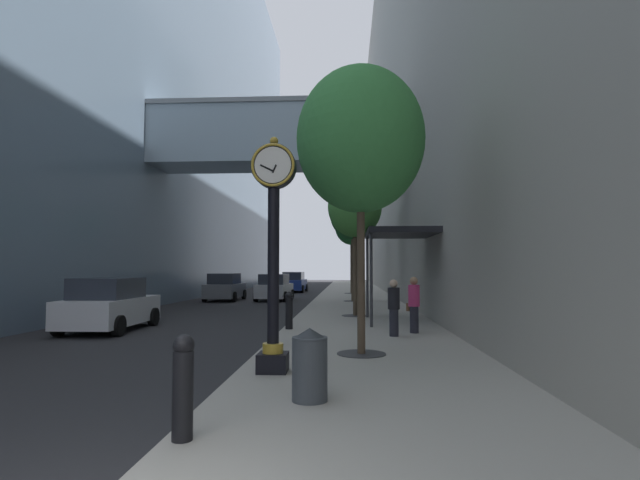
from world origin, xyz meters
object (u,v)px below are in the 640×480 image
at_px(bollard_third, 273,321).
at_px(car_silver_mid, 275,288).
at_px(pedestrian_walking, 414,303).
at_px(bollard_nearest, 183,385).
at_px(car_blue_near, 294,282).
at_px(street_tree_far, 351,226).
at_px(car_white_trailing, 109,305).
at_px(pedestrian_by_clock, 394,306).
at_px(car_grey_far, 225,287).
at_px(bollard_fourth, 289,310).
at_px(street_tree_mid_far, 353,214).
at_px(trash_bin, 310,363).
at_px(street_tree_near, 360,140).
at_px(street_clock, 273,241).
at_px(street_tree_mid_near, 355,207).

relative_size(bollard_third, car_silver_mid, 0.27).
bearing_deg(pedestrian_walking, bollard_nearest, -112.37).
xyz_separation_m(bollard_nearest, car_silver_mid, (-2.84, 25.84, 0.06)).
relative_size(bollard_nearest, car_blue_near, 0.26).
distance_m(bollard_third, car_blue_near, 30.32).
xyz_separation_m(street_tree_far, car_white_trailing, (-8.20, -21.72, -4.46)).
bearing_deg(car_silver_mid, pedestrian_by_clock, -70.81).
height_order(car_silver_mid, car_grey_far, car_grey_far).
bearing_deg(bollard_third, bollard_fourth, 90.00).
height_order(pedestrian_by_clock, car_white_trailing, same).
bearing_deg(pedestrian_walking, car_white_trailing, 173.76).
bearing_deg(car_white_trailing, car_blue_near, 83.03).
distance_m(car_silver_mid, car_white_trailing, 15.78).
xyz_separation_m(street_tree_mid_far, car_blue_near, (-4.97, 13.59, -4.44)).
bearing_deg(pedestrian_walking, pedestrian_by_clock, -131.95).
height_order(trash_bin, car_silver_mid, car_silver_mid).
distance_m(street_tree_near, pedestrian_by_clock, 5.09).
distance_m(pedestrian_walking, car_white_trailing, 9.93).
relative_size(bollard_third, car_white_trailing, 0.29).
bearing_deg(street_tree_far, car_white_trailing, -110.69).
relative_size(street_clock, bollard_fourth, 3.76).
bearing_deg(car_white_trailing, street_tree_far, 69.31).
xyz_separation_m(street_tree_mid_far, pedestrian_by_clock, (1.00, -14.71, -4.30)).
distance_m(street_tree_mid_far, pedestrian_by_clock, 15.36).
relative_size(pedestrian_walking, car_white_trailing, 0.41).
distance_m(bollard_third, pedestrian_by_clock, 3.69).
height_order(bollard_nearest, street_tree_mid_far, street_tree_mid_far).
distance_m(street_tree_far, car_grey_far, 11.43).
xyz_separation_m(bollard_nearest, pedestrian_walking, (3.83, 9.31, 0.26)).
relative_size(pedestrian_by_clock, car_white_trailing, 0.39).
distance_m(bollard_fourth, street_tree_far, 22.65).
xyz_separation_m(street_tree_far, pedestrian_walking, (1.67, -22.80, -4.28)).
xyz_separation_m(pedestrian_by_clock, car_silver_mid, (-6.01, 17.27, -0.17)).
bearing_deg(street_tree_far, bollard_third, -94.86).
distance_m(bollard_fourth, car_grey_far, 16.51).
xyz_separation_m(pedestrian_walking, pedestrian_by_clock, (-0.67, -0.74, -0.03)).
bearing_deg(bollard_third, pedestrian_walking, 34.47).
height_order(street_tree_mid_near, trash_bin, street_tree_mid_near).
height_order(street_tree_mid_near, street_tree_mid_far, street_tree_mid_far).
bearing_deg(bollard_fourth, car_white_trailing, 176.49).
xyz_separation_m(pedestrian_walking, car_white_trailing, (-9.87, 1.08, -0.18)).
xyz_separation_m(street_tree_near, street_tree_mid_near, (-0.00, 8.83, -0.44)).
xyz_separation_m(street_tree_mid_near, street_tree_far, (0.00, 17.66, 0.73)).
bearing_deg(trash_bin, street_tree_mid_near, 86.14).
bearing_deg(street_tree_near, car_silver_mid, 103.91).
xyz_separation_m(street_tree_far, car_silver_mid, (-5.01, -6.27, -4.48)).
height_order(bollard_fourth, street_tree_mid_far, street_tree_mid_far).
height_order(street_tree_mid_far, car_grey_far, street_tree_mid_far).
bearing_deg(street_clock, street_tree_far, 86.59).
xyz_separation_m(street_tree_near, street_tree_far, (0.00, 26.49, 0.29)).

